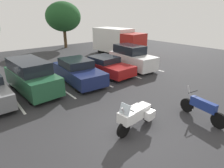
% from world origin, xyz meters
% --- Properties ---
extents(ground, '(44.00, 44.00, 0.10)m').
position_xyz_m(ground, '(0.00, 0.00, -0.05)').
color(ground, '#2D2D30').
extents(motorcycle_touring, '(2.30, 1.00, 1.39)m').
position_xyz_m(motorcycle_touring, '(0.33, 0.17, 0.66)').
color(motorcycle_touring, black).
rests_on(motorcycle_touring, ground).
extents(motorcycle_second, '(0.63, 2.27, 1.34)m').
position_xyz_m(motorcycle_second, '(3.20, -1.15, 0.55)').
color(motorcycle_second, black).
rests_on(motorcycle_second, ground).
extents(parking_stripes, '(19.05, 5.02, 0.01)m').
position_xyz_m(parking_stripes, '(-1.52, 6.79, 0.00)').
color(parking_stripes, silver).
rests_on(parking_stripes, ground).
extents(car_green, '(2.07, 4.74, 1.92)m').
position_xyz_m(car_green, '(-1.66, 6.92, 0.97)').
color(car_green, '#235638').
rests_on(car_green, ground).
extents(car_navy, '(2.26, 4.92, 1.54)m').
position_xyz_m(car_navy, '(1.36, 6.68, 0.75)').
color(car_navy, navy).
rests_on(car_navy, ground).
extents(car_red, '(2.17, 4.86, 1.35)m').
position_xyz_m(car_red, '(3.92, 6.90, 0.66)').
color(car_red, maroon).
rests_on(car_red, ground).
extents(car_white, '(2.04, 4.49, 1.95)m').
position_xyz_m(car_white, '(6.57, 6.71, 0.94)').
color(car_white, white).
rests_on(car_white, ground).
extents(box_truck, '(2.88, 6.36, 2.90)m').
position_xyz_m(box_truck, '(9.32, 11.72, 1.55)').
color(box_truck, '#A51E19').
rests_on(box_truck, ground).
extents(tree_right, '(4.55, 4.55, 5.91)m').
position_xyz_m(tree_right, '(6.77, 19.74, 4.02)').
color(tree_right, '#4C3823').
rests_on(tree_right, ground).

